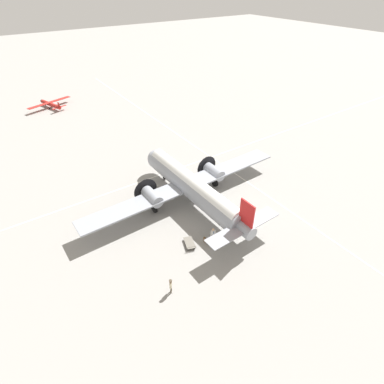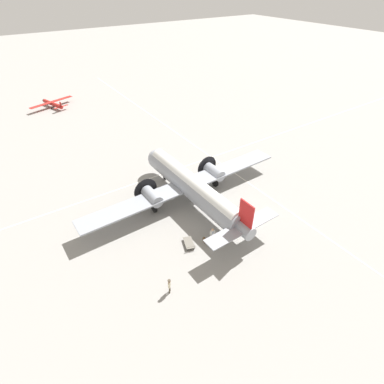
# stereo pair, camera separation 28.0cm
# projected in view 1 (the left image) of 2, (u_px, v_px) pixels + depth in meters

# --- Properties ---
(ground_plane) EXTENTS (300.00, 300.00, 0.00)m
(ground_plane) POSITION_uv_depth(u_px,v_px,m) (192.00, 203.00, 37.62)
(ground_plane) COLOR gray
(apron_line_eastwest) EXTENTS (120.00, 0.16, 0.01)m
(apron_line_eastwest) POSITION_uv_depth(u_px,v_px,m) (245.00, 180.00, 41.68)
(apron_line_eastwest) COLOR silver
(apron_line_eastwest) RESTS_ON ground_plane
(apron_line_northsouth) EXTENTS (0.16, 120.00, 0.01)m
(apron_line_northsouth) POSITION_uv_depth(u_px,v_px,m) (161.00, 175.00, 42.91)
(apron_line_northsouth) COLOR silver
(apron_line_northsouth) RESTS_ON ground_plane
(airliner_main) EXTENTS (19.92, 27.60, 5.94)m
(airliner_main) POSITION_uv_depth(u_px,v_px,m) (190.00, 185.00, 36.38)
(airliner_main) COLOR #9399A3
(airliner_main) RESTS_ON ground_plane
(crew_foreground) EXTENTS (0.46, 0.39, 1.66)m
(crew_foreground) POSITION_uv_depth(u_px,v_px,m) (171.00, 285.00, 26.55)
(crew_foreground) COLOR #473D2D
(crew_foreground) RESTS_ON ground_plane
(passenger_boarding) EXTENTS (0.28, 0.60, 1.77)m
(passenger_boarding) POSITION_uv_depth(u_px,v_px,m) (213.00, 233.00, 31.74)
(passenger_boarding) COLOR #2D2D33
(passenger_boarding) RESTS_ON ground_plane
(suitcase_near_door) EXTENTS (0.42, 0.19, 0.62)m
(suitcase_near_door) POSITION_uv_depth(u_px,v_px,m) (205.00, 240.00, 32.04)
(suitcase_near_door) COLOR brown
(suitcase_near_door) RESTS_ON ground_plane
(suitcase_upright_spare) EXTENTS (0.38, 0.15, 0.56)m
(suitcase_upright_spare) POSITION_uv_depth(u_px,v_px,m) (209.00, 243.00, 31.72)
(suitcase_upright_spare) COLOR #47331E
(suitcase_upright_spare) RESTS_ON ground_plane
(baggage_cart) EXTENTS (2.01, 1.47, 0.56)m
(baggage_cart) POSITION_uv_depth(u_px,v_px,m) (190.00, 243.00, 31.72)
(baggage_cart) COLOR #6B665B
(baggage_cart) RESTS_ON ground_plane
(light_aircraft_distant) EXTENTS (7.22, 9.41, 1.88)m
(light_aircraft_distant) POSITION_uv_depth(u_px,v_px,m) (50.00, 104.00, 63.58)
(light_aircraft_distant) COLOR #B2231E
(light_aircraft_distant) RESTS_ON ground_plane
(traffic_cone) EXTENTS (0.39, 0.39, 0.51)m
(traffic_cone) POSITION_uv_depth(u_px,v_px,m) (233.00, 230.00, 33.32)
(traffic_cone) COLOR orange
(traffic_cone) RESTS_ON ground_plane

